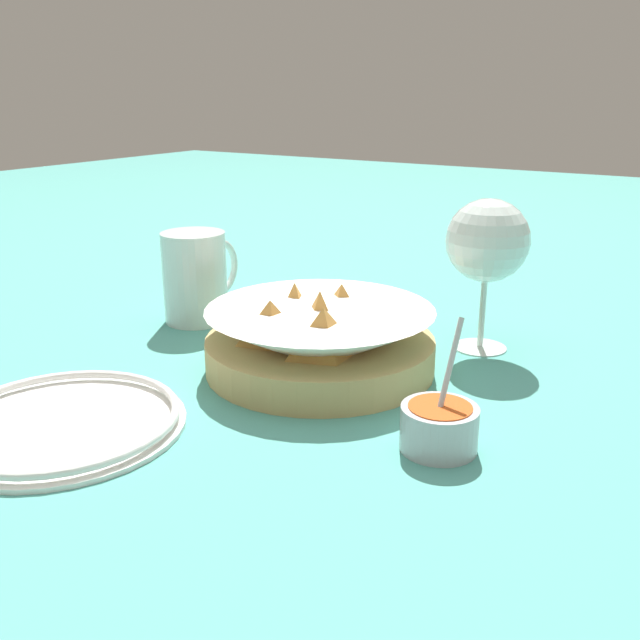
# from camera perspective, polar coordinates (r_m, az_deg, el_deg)

# --- Properties ---
(ground_plane) EXTENTS (4.00, 4.00, 0.00)m
(ground_plane) POSITION_cam_1_polar(r_m,az_deg,el_deg) (0.82, 0.77, -3.04)
(ground_plane) COLOR teal
(food_basket) EXTENTS (0.25, 0.25, 0.09)m
(food_basket) POSITION_cam_1_polar(r_m,az_deg,el_deg) (0.77, -0.10, -1.69)
(food_basket) COLOR tan
(food_basket) RESTS_ON ground_plane
(sauce_cup) EXTENTS (0.07, 0.07, 0.11)m
(sauce_cup) POSITION_cam_1_polar(r_m,az_deg,el_deg) (0.62, 9.52, -8.31)
(sauce_cup) COLOR #B7B7BC
(sauce_cup) RESTS_ON ground_plane
(wine_glass) EXTENTS (0.09, 0.09, 0.18)m
(wine_glass) POSITION_cam_1_polar(r_m,az_deg,el_deg) (0.83, 13.25, 5.92)
(wine_glass) COLOR silver
(wine_glass) RESTS_ON ground_plane
(beer_mug) EXTENTS (0.13, 0.08, 0.12)m
(beer_mug) POSITION_cam_1_polar(r_m,az_deg,el_deg) (0.94, -9.87, 3.15)
(beer_mug) COLOR silver
(beer_mug) RESTS_ON ground_plane
(side_plate) EXTENTS (0.22, 0.22, 0.01)m
(side_plate) POSITION_cam_1_polar(r_m,az_deg,el_deg) (0.69, -19.98, -7.62)
(side_plate) COLOR white
(side_plate) RESTS_ON ground_plane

